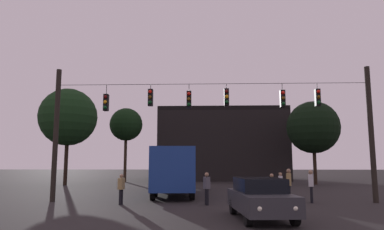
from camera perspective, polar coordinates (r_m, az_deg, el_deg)
name	(u,v)px	position (r m, az deg, el deg)	size (l,w,h in m)	color
ground_plane	(209,187)	(31.77, 2.75, -11.56)	(168.00, 168.00, 0.00)	black
overhead_signal_span	(211,121)	(19.47, 3.13, -0.99)	(17.67, 0.44, 7.41)	black
city_bus	(174,166)	(24.46, -2.94, -8.30)	(3.26, 11.15, 3.00)	navy
car_near_right	(260,198)	(13.80, 11.00, -13.01)	(2.20, 4.46, 1.52)	#2D2D33
pedestrian_crossing_left	(121,187)	(18.54, -11.41, -11.45)	(0.31, 0.40, 1.53)	black
pedestrian_crossing_center	(272,186)	(19.81, 12.85, -11.19)	(0.26, 0.37, 1.52)	black
pedestrian_crossing_right	(311,184)	(20.01, 18.76, -10.58)	(0.34, 0.42, 1.72)	black
pedestrian_near_bus	(281,184)	(21.74, 14.19, -10.80)	(0.31, 0.40, 1.53)	black
pedestrian_trailing	(207,187)	(18.04, 2.40, -11.53)	(0.36, 0.42, 1.61)	black
pedestrian_far_side	(289,183)	(19.93, 15.45, -10.59)	(0.33, 0.41, 1.78)	black
corner_building	(221,146)	(45.97, 4.80, -4.98)	(15.28, 11.68, 8.66)	black
tree_left_silhouette	(313,127)	(37.14, 19.05, -1.91)	(5.21, 5.21, 8.24)	black
tree_behind_building	(126,125)	(40.72, -10.64, -1.57)	(3.72, 3.72, 8.31)	#2D2116
tree_right_far	(68,117)	(36.26, -19.45, -0.33)	(5.56, 5.56, 9.31)	black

